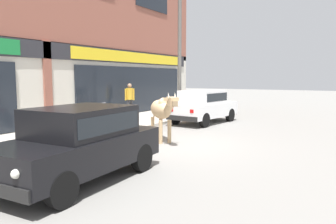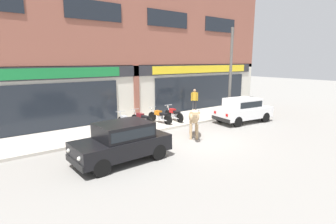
% 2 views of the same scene
% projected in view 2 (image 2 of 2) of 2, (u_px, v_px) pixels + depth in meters
% --- Properties ---
extents(ground_plane, '(90.00, 90.00, 0.00)m').
position_uv_depth(ground_plane, '(195.00, 140.00, 12.29)').
color(ground_plane, gray).
extents(sidewalk, '(19.00, 3.14, 0.13)m').
position_uv_depth(sidewalk, '(151.00, 124.00, 15.24)').
color(sidewalk, '#B7AFA3').
rests_on(sidewalk, ground).
extents(shop_building, '(23.00, 1.40, 10.45)m').
position_uv_depth(shop_building, '(133.00, 37.00, 15.70)').
color(shop_building, '#8E5142').
rests_on(shop_building, ground).
extents(cow, '(1.57, 1.77, 1.61)m').
position_uv_depth(cow, '(194.00, 117.00, 12.56)').
color(cow, tan).
rests_on(cow, ground).
extents(car_0, '(3.67, 1.74, 1.46)m').
position_uv_depth(car_0, '(122.00, 140.00, 9.59)').
color(car_0, black).
rests_on(car_0, ground).
extents(car_1, '(3.74, 1.99, 1.46)m').
position_uv_depth(car_1, '(243.00, 109.00, 15.71)').
color(car_1, black).
rests_on(car_1, ground).
extents(motorcycle_0, '(0.52, 1.81, 0.88)m').
position_uv_depth(motorcycle_0, '(125.00, 122.00, 13.64)').
color(motorcycle_0, black).
rests_on(motorcycle_0, sidewalk).
extents(motorcycle_1, '(0.52, 1.81, 0.88)m').
position_uv_depth(motorcycle_1, '(142.00, 119.00, 14.34)').
color(motorcycle_1, black).
rests_on(motorcycle_1, sidewalk).
extents(motorcycle_2, '(0.60, 1.79, 0.88)m').
position_uv_depth(motorcycle_2, '(160.00, 116.00, 15.07)').
color(motorcycle_2, black).
rests_on(motorcycle_2, sidewalk).
extents(motorcycle_3, '(0.52, 1.81, 0.88)m').
position_uv_depth(motorcycle_3, '(174.00, 114.00, 15.64)').
color(motorcycle_3, black).
rests_on(motorcycle_3, sidewalk).
extents(pedestrian, '(0.45, 0.32, 1.60)m').
position_uv_depth(pedestrian, '(195.00, 98.00, 18.16)').
color(pedestrian, '#2D2D33').
rests_on(pedestrian, sidewalk).
extents(utility_pole, '(0.18, 0.18, 5.58)m').
position_uv_depth(utility_pole, '(231.00, 72.00, 16.84)').
color(utility_pole, '#595651').
rests_on(utility_pole, sidewalk).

